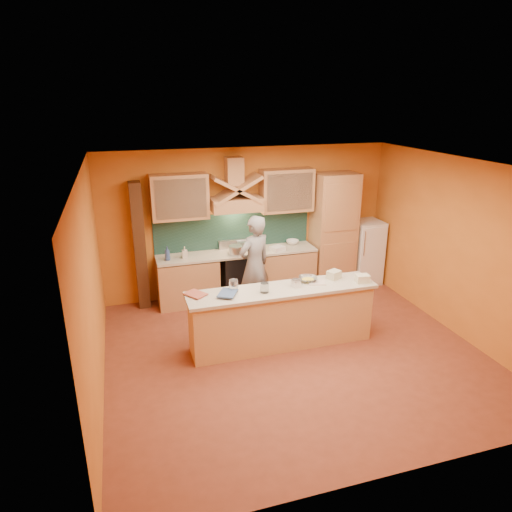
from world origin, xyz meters
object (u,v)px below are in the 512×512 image
object	(u,v)px
person	(254,265)
mixing_bowl	(308,279)
kitchen_scale	(296,284)
stove	(238,275)
fridge	(365,252)

from	to	relation	value
person	mixing_bowl	bearing A→B (deg)	94.29
mixing_bowl	kitchen_scale	bearing A→B (deg)	-151.76
stove	person	size ratio (longest dim) A/B	0.51
stove	mixing_bowl	distance (m)	1.95
fridge	mixing_bowl	size ratio (longest dim) A/B	4.66
stove	kitchen_scale	bearing A→B (deg)	-77.50
stove	mixing_bowl	xyz separation A→B (m)	(0.68, -1.75, 0.53)
stove	person	xyz separation A→B (m)	(0.13, -0.69, 0.44)
kitchen_scale	mixing_bowl	size ratio (longest dim) A/B	0.39
person	kitchen_scale	distance (m)	1.24
fridge	person	distance (m)	2.68
stove	kitchen_scale	world-z (taller)	kitchen_scale
stove	kitchen_scale	distance (m)	2.01
stove	fridge	bearing A→B (deg)	0.00
person	kitchen_scale	xyz separation A→B (m)	(0.29, -1.20, 0.10)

